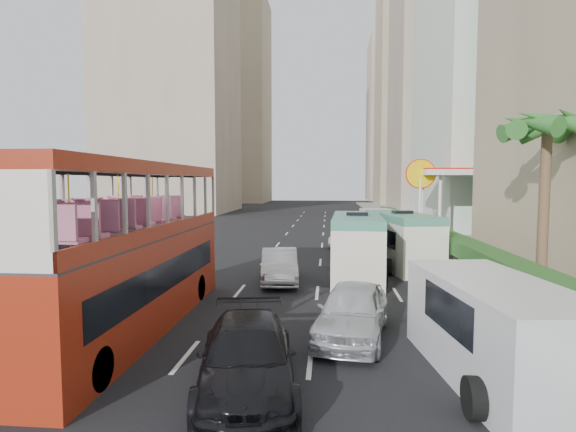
# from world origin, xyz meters

# --- Properties ---
(ground_plane) EXTENTS (200.00, 200.00, 0.00)m
(ground_plane) POSITION_xyz_m (0.00, 0.00, 0.00)
(ground_plane) COLOR black
(ground_plane) RESTS_ON ground
(double_decker_bus) EXTENTS (2.50, 11.00, 5.06)m
(double_decker_bus) POSITION_xyz_m (-6.00, 0.00, 2.53)
(double_decker_bus) COLOR maroon
(double_decker_bus) RESTS_ON ground
(car_silver_lane_a) EXTENTS (2.06, 4.61, 1.47)m
(car_silver_lane_a) POSITION_xyz_m (-2.15, 6.89, 0.00)
(car_silver_lane_a) COLOR silver
(car_silver_lane_a) RESTS_ON ground
(car_silver_lane_b) EXTENTS (2.68, 4.86, 1.56)m
(car_silver_lane_b) POSITION_xyz_m (0.74, -0.17, 0.00)
(car_silver_lane_b) COLOR silver
(car_silver_lane_b) RESTS_ON ground
(car_black) EXTENTS (2.80, 5.25, 1.45)m
(car_black) POSITION_xyz_m (-1.69, -3.66, 0.00)
(car_black) COLOR black
(car_black) RESTS_ON ground
(van_asset) EXTENTS (2.59, 4.71, 1.25)m
(van_asset) POSITION_xyz_m (1.26, 18.47, 0.00)
(van_asset) COLOR silver
(van_asset) RESTS_ON ground
(minibus_near) EXTENTS (2.49, 6.71, 2.94)m
(minibus_near) POSITION_xyz_m (1.37, 8.24, 1.47)
(minibus_near) COLOR silver
(minibus_near) RESTS_ON ground
(minibus_far) EXTENTS (3.30, 6.72, 2.85)m
(minibus_far) POSITION_xyz_m (3.90, 10.98, 1.43)
(minibus_far) COLOR silver
(minibus_far) RESTS_ON ground
(panel_van_near) EXTENTS (2.97, 5.91, 2.27)m
(panel_van_near) POSITION_xyz_m (3.81, -2.67, 1.13)
(panel_van_near) COLOR silver
(panel_van_near) RESTS_ON ground
(panel_van_far) EXTENTS (3.29, 6.07, 2.30)m
(panel_van_far) POSITION_xyz_m (4.31, 22.87, 1.15)
(panel_van_far) COLOR silver
(panel_van_far) RESTS_ON ground
(sidewalk) EXTENTS (6.00, 120.00, 0.18)m
(sidewalk) POSITION_xyz_m (9.00, 25.00, 0.09)
(sidewalk) COLOR #99968C
(sidewalk) RESTS_ON ground
(kerb_wall) EXTENTS (0.30, 44.00, 1.00)m
(kerb_wall) POSITION_xyz_m (6.20, 14.00, 0.68)
(kerb_wall) COLOR silver
(kerb_wall) RESTS_ON sidewalk
(hedge) EXTENTS (1.10, 44.00, 0.70)m
(hedge) POSITION_xyz_m (6.20, 14.00, 1.53)
(hedge) COLOR #2D6626
(hedge) RESTS_ON kerb_wall
(palm_tree) EXTENTS (0.36, 0.36, 6.40)m
(palm_tree) POSITION_xyz_m (7.80, 4.00, 3.38)
(palm_tree) COLOR brown
(palm_tree) RESTS_ON sidewalk
(shell_station) EXTENTS (6.50, 8.00, 5.50)m
(shell_station) POSITION_xyz_m (10.00, 23.00, 2.75)
(shell_station) COLOR silver
(shell_station) RESTS_ON ground
(tower_mid) EXTENTS (16.00, 16.00, 50.00)m
(tower_mid) POSITION_xyz_m (18.00, 58.00, 25.00)
(tower_mid) COLOR #B7A490
(tower_mid) RESTS_ON ground
(tower_far_a) EXTENTS (14.00, 14.00, 44.00)m
(tower_far_a) POSITION_xyz_m (17.00, 82.00, 22.00)
(tower_far_a) COLOR tan
(tower_far_a) RESTS_ON ground
(tower_far_b) EXTENTS (14.00, 14.00, 40.00)m
(tower_far_b) POSITION_xyz_m (17.00, 104.00, 20.00)
(tower_far_b) COLOR #B7A490
(tower_far_b) RESTS_ON ground
(tower_left_a) EXTENTS (18.00, 18.00, 52.00)m
(tower_left_a) POSITION_xyz_m (-24.00, 55.00, 26.00)
(tower_left_a) COLOR #B7A490
(tower_left_a) RESTS_ON ground
(tower_left_b) EXTENTS (16.00, 16.00, 46.00)m
(tower_left_b) POSITION_xyz_m (-22.00, 90.00, 23.00)
(tower_left_b) COLOR tan
(tower_left_b) RESTS_ON ground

